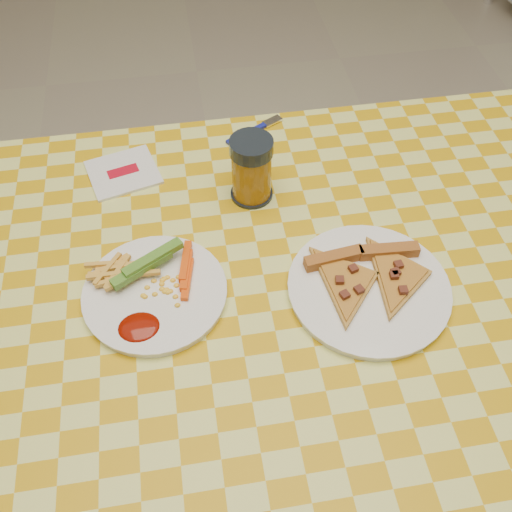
# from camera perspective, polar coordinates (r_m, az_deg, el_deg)

# --- Properties ---
(ground) EXTENTS (8.00, 8.00, 0.00)m
(ground) POSITION_cam_1_polar(r_m,az_deg,el_deg) (1.57, 0.67, -19.79)
(ground) COLOR beige
(ground) RESTS_ON ground
(table) EXTENTS (1.28, 0.88, 0.76)m
(table) POSITION_cam_1_polar(r_m,az_deg,el_deg) (0.95, 1.05, -6.23)
(table) COLOR white
(table) RESTS_ON ground
(plate_left) EXTENTS (0.28, 0.28, 0.01)m
(plate_left) POSITION_cam_1_polar(r_m,az_deg,el_deg) (0.89, -10.03, -3.75)
(plate_left) COLOR white
(plate_left) RESTS_ON table
(plate_right) EXTENTS (0.32, 0.32, 0.01)m
(plate_right) POSITION_cam_1_polar(r_m,az_deg,el_deg) (0.90, 11.18, -3.26)
(plate_right) COLOR white
(plate_right) RESTS_ON table
(fries_veggies) EXTENTS (0.19, 0.17, 0.04)m
(fries_veggies) POSITION_cam_1_polar(r_m,az_deg,el_deg) (0.89, -10.77, -2.37)
(fries_veggies) COLOR gold
(fries_veggies) RESTS_ON plate_left
(pizza_slices) EXTENTS (0.21, 0.20, 0.02)m
(pizza_slices) POSITION_cam_1_polar(r_m,az_deg,el_deg) (0.90, 11.23, -1.98)
(pizza_slices) COLOR gold
(pizza_slices) RESTS_ON plate_right
(drink_glass) EXTENTS (0.08, 0.08, 0.12)m
(drink_glass) POSITION_cam_1_polar(r_m,az_deg,el_deg) (0.99, -0.45, 8.63)
(drink_glass) COLOR black
(drink_glass) RESTS_ON table
(napkin) EXTENTS (0.15, 0.14, 0.01)m
(napkin) POSITION_cam_1_polar(r_m,az_deg,el_deg) (1.09, -13.14, 8.15)
(napkin) COLOR white
(napkin) RESTS_ON table
(fork) EXTENTS (0.12, 0.08, 0.01)m
(fork) POSITION_cam_1_polar(r_m,az_deg,el_deg) (1.16, -0.09, 12.54)
(fork) COLOR navy
(fork) RESTS_ON table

